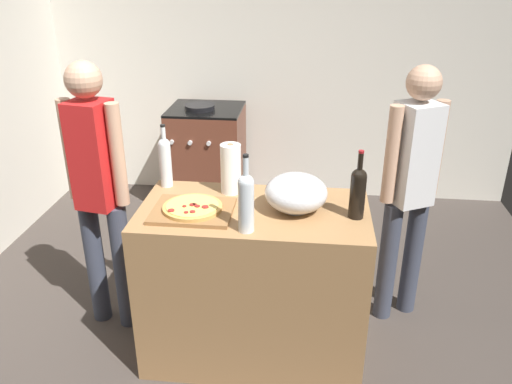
# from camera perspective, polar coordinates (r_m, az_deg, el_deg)

# --- Properties ---
(ground_plane) EXTENTS (4.41, 3.38, 0.02)m
(ground_plane) POSITION_cam_1_polar(r_m,az_deg,el_deg) (3.82, -0.97, -8.52)
(ground_plane) COLOR #3F3833
(kitchen_wall_rear) EXTENTS (4.41, 0.10, 2.60)m
(kitchen_wall_rear) POSITION_cam_1_polar(r_m,az_deg,el_deg) (4.69, 1.20, 15.06)
(kitchen_wall_rear) COLOR silver
(kitchen_wall_rear) RESTS_ON ground_plane
(counter) EXTENTS (1.17, 0.62, 0.90)m
(counter) POSITION_cam_1_polar(r_m,az_deg,el_deg) (2.86, -0.23, -10.03)
(counter) COLOR #9E7247
(counter) RESTS_ON ground_plane
(cutting_board) EXTENTS (0.40, 0.32, 0.02)m
(cutting_board) POSITION_cam_1_polar(r_m,az_deg,el_deg) (2.60, -7.01, -2.08)
(cutting_board) COLOR olive
(cutting_board) RESTS_ON counter
(pizza) EXTENTS (0.30, 0.30, 0.03)m
(pizza) POSITION_cam_1_polar(r_m,az_deg,el_deg) (2.59, -7.03, -1.67)
(pizza) COLOR tan
(pizza) RESTS_ON cutting_board
(mixing_bowl) EXTENTS (0.31, 0.31, 0.19)m
(mixing_bowl) POSITION_cam_1_polar(r_m,az_deg,el_deg) (2.58, 4.44, -0.10)
(mixing_bowl) COLOR #B2B2B7
(mixing_bowl) RESTS_ON counter
(paper_towel_roll) EXTENTS (0.11, 0.11, 0.28)m
(paper_towel_roll) POSITION_cam_1_polar(r_m,az_deg,el_deg) (2.77, -2.87, 2.59)
(paper_towel_roll) COLOR white
(paper_towel_roll) RESTS_ON counter
(wine_bottle_green) EXTENTS (0.07, 0.07, 0.38)m
(wine_bottle_green) POSITION_cam_1_polar(r_m,az_deg,el_deg) (2.35, -1.11, -0.89)
(wine_bottle_green) COLOR silver
(wine_bottle_green) RESTS_ON counter
(wine_bottle_amber) EXTENTS (0.07, 0.07, 0.36)m
(wine_bottle_amber) POSITION_cam_1_polar(r_m,az_deg,el_deg) (2.88, -9.99, 3.52)
(wine_bottle_amber) COLOR silver
(wine_bottle_amber) RESTS_ON counter
(wine_bottle_clear) EXTENTS (0.08, 0.08, 0.35)m
(wine_bottle_clear) POSITION_cam_1_polar(r_m,az_deg,el_deg) (2.53, 11.19, 0.16)
(wine_bottle_clear) COLOR black
(wine_bottle_clear) RESTS_ON counter
(stove) EXTENTS (0.62, 0.58, 0.94)m
(stove) POSITION_cam_1_polar(r_m,az_deg,el_deg) (4.60, -5.38, 3.84)
(stove) COLOR brown
(stove) RESTS_ON ground_plane
(person_in_stripes) EXTENTS (0.36, 0.23, 1.60)m
(person_in_stripes) POSITION_cam_1_polar(r_m,az_deg,el_deg) (2.99, -17.04, 0.64)
(person_in_stripes) COLOR #383D4C
(person_in_stripes) RESTS_ON ground_plane
(person_in_red) EXTENTS (0.34, 0.27, 1.57)m
(person_in_red) POSITION_cam_1_polar(r_m,az_deg,el_deg) (3.07, 16.68, 0.89)
(person_in_red) COLOR #383D4C
(person_in_red) RESTS_ON ground_plane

